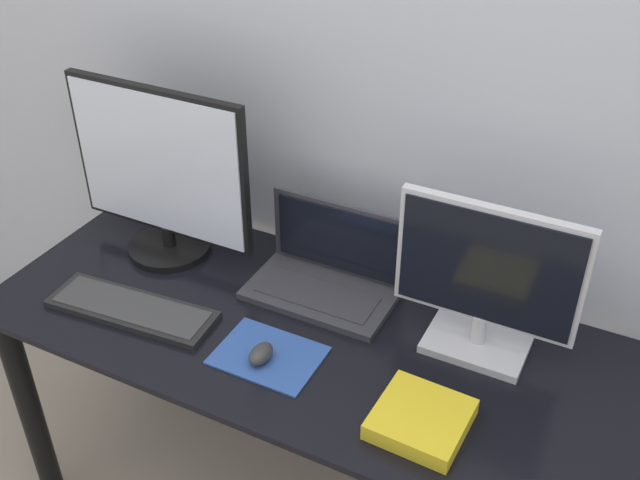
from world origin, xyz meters
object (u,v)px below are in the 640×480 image
(mouse, at_px, (261,354))
(book, at_px, (421,419))
(monitor_right, at_px, (486,281))
(keyboard, at_px, (132,309))
(monitor_left, at_px, (161,175))
(laptop, at_px, (327,271))

(mouse, xyz_separation_m, book, (0.40, -0.02, -0.00))
(mouse, distance_m, book, 0.40)
(monitor_right, relative_size, keyboard, 0.94)
(monitor_right, height_order, keyboard, monitor_right)
(monitor_left, height_order, keyboard, monitor_left)
(keyboard, height_order, book, book)
(monitor_right, distance_m, book, 0.34)
(laptop, relative_size, book, 1.94)
(laptop, bearing_deg, mouse, -91.98)
(monitor_left, height_order, mouse, monitor_left)
(monitor_right, distance_m, keyboard, 0.87)
(laptop, distance_m, keyboard, 0.50)
(monitor_right, distance_m, mouse, 0.53)
(monitor_right, relative_size, book, 2.17)
(laptop, bearing_deg, keyboard, -141.78)
(laptop, xyz_separation_m, book, (0.38, -0.33, -0.04))
(monitor_left, bearing_deg, monitor_right, -0.00)
(book, bearing_deg, monitor_left, 161.10)
(laptop, relative_size, keyboard, 0.84)
(book, bearing_deg, mouse, 177.64)
(monitor_left, relative_size, laptop, 1.42)
(mouse, bearing_deg, monitor_left, 148.98)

